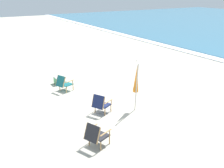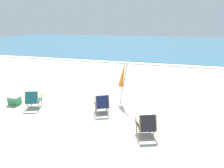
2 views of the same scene
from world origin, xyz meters
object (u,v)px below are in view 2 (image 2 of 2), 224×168
at_px(beach_chair_mid_center, 146,124).
at_px(cooler_box, 14,100).
at_px(umbrella_furled_orange, 123,75).
at_px(beach_chair_front_left, 102,104).
at_px(beach_chair_far_center, 33,99).

distance_m(beach_chair_mid_center, cooler_box, 6.14).
bearing_deg(umbrella_furled_orange, beach_chair_mid_center, -60.86).
xyz_separation_m(beach_chair_front_left, umbrella_furled_orange, (0.55, 1.27, 0.93)).
xyz_separation_m(umbrella_furled_orange, cooler_box, (-4.66, -1.51, -1.16)).
relative_size(umbrella_furled_orange, cooler_box, 4.27).
distance_m(beach_chair_far_center, umbrella_furled_orange, 4.00).
height_order(beach_chair_far_center, cooler_box, beach_chair_far_center).
height_order(beach_chair_front_left, beach_chair_mid_center, beach_chair_front_left).
relative_size(beach_chair_front_left, cooler_box, 1.75).
bearing_deg(beach_chair_front_left, beach_chair_mid_center, -32.42).
bearing_deg(beach_chair_mid_center, cooler_box, 170.68).
distance_m(beach_chair_front_left, beach_chair_mid_center, 2.30).
bearing_deg(cooler_box, beach_chair_far_center, -6.75).
bearing_deg(umbrella_furled_orange, beach_chair_far_center, -155.04).
height_order(beach_chair_front_left, cooler_box, beach_chair_front_left).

